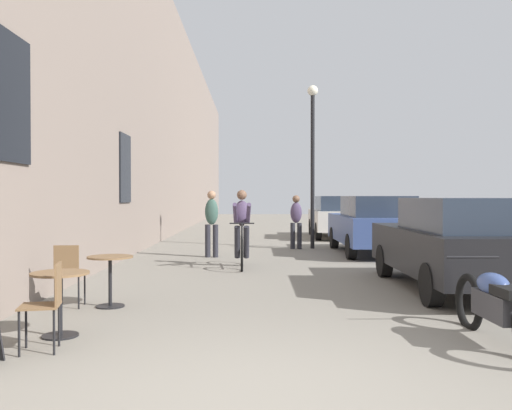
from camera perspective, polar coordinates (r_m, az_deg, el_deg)
The scene contains 14 objects.
ground_plane at distance 4.42m, azimuth 0.05°, elevation -19.82°, with size 88.00×88.00×0.00m, color gray.
building_facade_left at distance 18.72m, azimuth -11.15°, elevation 10.63°, with size 0.54×68.00×9.47m.
cafe_table_near at distance 6.51m, azimuth -19.87°, elevation -8.39°, with size 0.64×0.64×0.72m.
cafe_chair_near_toward_street at distance 5.95m, azimuth -21.04°, elevation -9.30°, with size 0.45×0.45×0.89m.
cafe_table_mid at distance 8.01m, azimuth -15.06°, elevation -6.62°, with size 0.64×0.64×0.72m.
cafe_chair_mid_toward_street at distance 8.10m, azimuth -19.08°, elevation -6.58°, with size 0.40×0.40×0.89m.
cyclist_on_bicycle at distance 12.02m, azimuth -1.50°, elevation -2.70°, with size 0.52×1.76×1.74m.
pedestrian_near at distance 14.01m, azimuth -4.68°, elevation -1.55°, with size 0.35×0.26×1.72m.
pedestrian_mid at distance 16.22m, azimuth 4.23°, elevation -1.45°, with size 0.36×0.27×1.60m.
street_lamp at distance 16.47m, azimuth 5.96°, elevation 6.27°, with size 0.32×0.32×4.90m.
parked_car_nearest at distance 9.60m, azimuth 20.22°, elevation -3.73°, with size 1.87×4.35×1.54m.
parked_car_second at distance 15.15m, azimuth 12.19°, elevation -1.95°, with size 1.91×4.45×1.58m.
parked_car_third at distance 20.86m, azimuth 8.50°, elevation -1.16°, with size 1.99×4.50×1.58m.
parked_motorcycle at distance 6.37m, azimuth 24.05°, elevation -9.67°, with size 0.62×2.15×0.92m.
Camera 1 is at (-0.04, -4.14, 1.56)m, focal length 38.11 mm.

